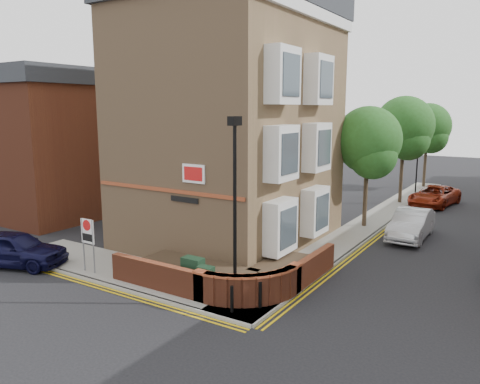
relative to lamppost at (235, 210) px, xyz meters
name	(u,v)px	position (x,y,z in m)	size (l,w,h in m)	color
ground	(177,306)	(-1.60, -1.20, -3.34)	(120.00, 120.00, 0.00)	black
pavement_corner	(134,273)	(-5.10, 0.30, -3.28)	(13.00, 3.00, 0.12)	gray
pavement_main	(374,220)	(0.40, 14.80, -3.28)	(2.00, 32.00, 0.12)	gray
kerb_side	(106,284)	(-5.10, -1.20, -3.28)	(13.00, 0.15, 0.12)	gray
kerb_main_near	(391,222)	(1.40, 14.80, -3.28)	(0.15, 32.00, 0.12)	gray
yellow_lines_side	(101,288)	(-5.10, -1.45, -3.34)	(13.00, 0.28, 0.01)	gold
yellow_lines_main	(395,223)	(1.65, 14.80, -3.34)	(0.28, 32.00, 0.01)	gold
corner_building	(235,118)	(-4.44, 6.80, 2.88)	(8.95, 10.40, 13.60)	#967250
garden_wall	(219,284)	(-1.60, 1.30, -3.34)	(6.80, 6.00, 1.20)	brown
lamppost	(235,210)	(0.00, 0.00, 0.00)	(0.25, 0.50, 6.30)	black
utility_cabinet_large	(193,273)	(-1.90, 0.10, -2.62)	(0.80, 0.45, 1.20)	#16331D
utility_cabinet_small	(206,282)	(-1.10, -0.20, -2.67)	(0.55, 0.40, 1.10)	#16331D
bollard_near	(232,299)	(0.40, -0.80, -2.77)	(0.11, 0.11, 0.90)	black
bollard_far	(260,295)	(1.00, 0.00, -2.77)	(0.11, 0.11, 0.90)	black
zone_sign	(88,235)	(-6.60, -0.70, -1.70)	(0.72, 0.07, 2.20)	slate
side_building	(75,142)	(-16.60, 6.80, 1.20)	(6.40, 10.40, 9.00)	brown
tree_near	(368,145)	(0.40, 12.85, 1.36)	(3.64, 3.65, 6.70)	#382B1E
tree_mid	(404,130)	(0.40, 20.85, 1.85)	(4.03, 4.03, 7.42)	#382B1E
tree_far	(427,130)	(0.40, 28.85, 1.57)	(3.81, 3.81, 7.00)	#382B1E
traffic_light_assembly	(417,161)	(0.80, 23.80, -0.56)	(0.20, 0.16, 4.20)	black
navy_hatchback	(14,249)	(-10.17, -1.70, -2.58)	(1.80, 4.47, 1.52)	black
silver_car_near	(411,224)	(3.15, 11.90, -2.59)	(1.60, 4.60, 1.52)	#B3B6BC
red_car_main	(434,196)	(2.57, 21.46, -2.65)	(2.30, 4.99, 1.39)	maroon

